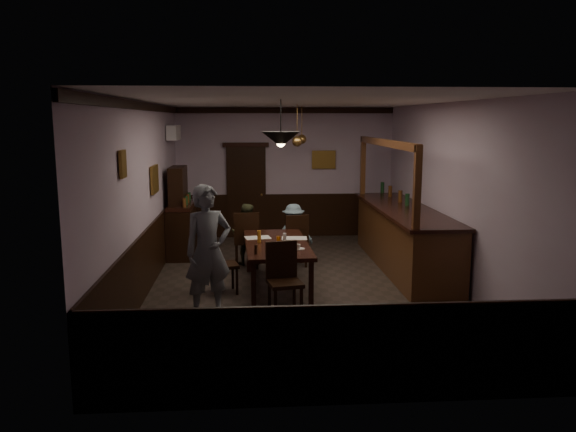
{
  "coord_description": "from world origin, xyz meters",
  "views": [
    {
      "loc": [
        -0.84,
        -8.97,
        2.71
      ],
      "look_at": [
        -0.2,
        0.1,
        1.15
      ],
      "focal_mm": 35.0,
      "sensor_mm": 36.0,
      "label": 1
    }
  ],
  "objects": [
    {
      "name": "pendant_brass_far",
      "position": [
        0.3,
        3.06,
        2.3
      ],
      "size": [
        0.2,
        0.2,
        0.81
      ],
      "color": "#BF8C3F",
      "rests_on": "ground"
    },
    {
      "name": "picture_back",
      "position": [
        0.9,
        3.96,
        1.8
      ],
      "size": [
        0.55,
        0.04,
        0.42
      ],
      "color": "olive",
      "rests_on": "ground"
    },
    {
      "name": "person_seated_right",
      "position": [
        -0.0,
        1.46,
        0.57
      ],
      "size": [
        0.74,
        0.43,
        1.14
      ],
      "primitive_type": "imported",
      "rotation": [
        0.0,
        0.0,
        3.13
      ],
      "color": "slate",
      "rests_on": "ground"
    },
    {
      "name": "soda_can",
      "position": [
        -0.38,
        -0.17,
        0.81
      ],
      "size": [
        0.07,
        0.07,
        0.12
      ],
      "primitive_type": "cylinder",
      "color": "orange",
      "rests_on": "dining_table"
    },
    {
      "name": "pepper_mill",
      "position": [
        -0.75,
        -0.88,
        0.82
      ],
      "size": [
        0.04,
        0.04,
        0.14
      ],
      "primitive_type": "cylinder",
      "color": "black",
      "rests_on": "dining_table"
    },
    {
      "name": "chair_near",
      "position": [
        -0.37,
        -1.42,
        0.57
      ],
      "size": [
        0.53,
        0.53,
        1.04
      ],
      "rotation": [
        0.0,
        0.0,
        0.19
      ],
      "color": "black",
      "rests_on": "ground"
    },
    {
      "name": "coffee_cup",
      "position": [
        -0.1,
        -0.63,
        0.8
      ],
      "size": [
        0.08,
        0.08,
        0.07
      ],
      "primitive_type": "imported",
      "rotation": [
        0.0,
        0.0,
        0.03
      ],
      "color": "white",
      "rests_on": "saucer"
    },
    {
      "name": "newspaper_right",
      "position": [
        -0.09,
        0.2,
        0.75
      ],
      "size": [
        0.44,
        0.33,
        0.01
      ],
      "primitive_type": "cube",
      "rotation": [
        0.0,
        0.0,
        -0.07
      ],
      "color": "silver",
      "rests_on": "dining_table"
    },
    {
      "name": "ac_unit",
      "position": [
        -2.38,
        2.9,
        2.45
      ],
      "size": [
        0.2,
        0.85,
        0.3
      ],
      "color": "white",
      "rests_on": "ground"
    },
    {
      "name": "person_standing",
      "position": [
        -1.41,
        -1.39,
        0.92
      ],
      "size": [
        0.8,
        0.69,
        1.85
      ],
      "primitive_type": "imported",
      "rotation": [
        0.0,
        0.0,
        0.45
      ],
      "color": "slate",
      "rests_on": "ground"
    },
    {
      "name": "picture_left_small",
      "position": [
        -2.46,
        -1.6,
        2.15
      ],
      "size": [
        0.04,
        0.28,
        0.36
      ],
      "color": "olive",
      "rests_on": "ground"
    },
    {
      "name": "room",
      "position": [
        0.0,
        0.0,
        1.5
      ],
      "size": [
        5.01,
        8.01,
        3.01
      ],
      "color": "#2D2621",
      "rests_on": "ground"
    },
    {
      "name": "napkin",
      "position": [
        -0.46,
        -0.33,
        0.75
      ],
      "size": [
        0.15,
        0.15,
        0.0
      ],
      "primitive_type": "cube",
      "rotation": [
        0.0,
        0.0,
        0.03
      ],
      "color": "#F8C15B",
      "rests_on": "dining_table"
    },
    {
      "name": "sideboard",
      "position": [
        -2.21,
        2.28,
        0.72
      ],
      "size": [
        0.48,
        1.36,
        1.79
      ],
      "color": "black",
      "rests_on": "ground"
    },
    {
      "name": "dining_table",
      "position": [
        -0.4,
        -0.1,
        0.69
      ],
      "size": [
        1.07,
        2.23,
        0.75
      ],
      "rotation": [
        0.0,
        0.0,
        0.03
      ],
      "color": "black",
      "rests_on": "ground"
    },
    {
      "name": "chair_side",
      "position": [
        -1.32,
        -0.35,
        0.53
      ],
      "size": [
        0.5,
        0.5,
        0.97
      ],
      "rotation": [
        0.0,
        0.0,
        1.79
      ],
      "color": "black",
      "rests_on": "ground"
    },
    {
      "name": "picture_left_large",
      "position": [
        -2.46,
        0.8,
        1.7
      ],
      "size": [
        0.04,
        0.62,
        0.48
      ],
      "color": "olive",
      "rests_on": "ground"
    },
    {
      "name": "saucer",
      "position": [
        -0.07,
        -0.6,
        0.76
      ],
      "size": [
        0.15,
        0.15,
        0.01
      ],
      "primitive_type": "cylinder",
      "color": "white",
      "rests_on": "dining_table"
    },
    {
      "name": "beer_glass",
      "position": [
        -0.68,
        -0.1,
        0.85
      ],
      "size": [
        0.06,
        0.06,
        0.2
      ],
      "primitive_type": "cylinder",
      "color": "#BF721E",
      "rests_on": "dining_table"
    },
    {
      "name": "pastry_ring_a",
      "position": [
        -0.51,
        -0.66,
        0.79
      ],
      "size": [
        0.13,
        0.13,
        0.04
      ],
      "primitive_type": "torus",
      "color": "#C68C47",
      "rests_on": "pastry_plate"
    },
    {
      "name": "bar_counter",
      "position": [
        1.99,
        0.98,
        0.6
      ],
      "size": [
        0.98,
        4.22,
        2.37
      ],
      "color": "#4E2414",
      "rests_on": "ground"
    },
    {
      "name": "pastry_ring_b",
      "position": [
        -0.42,
        -0.67,
        0.79
      ],
      "size": [
        0.13,
        0.13,
        0.04
      ],
      "primitive_type": "torus",
      "color": "#C68C47",
      "rests_on": "pastry_plate"
    },
    {
      "name": "chair_far_left",
      "position": [
        -0.89,
        1.14,
        0.58
      ],
      "size": [
        0.48,
        0.48,
        1.06
      ],
      "rotation": [
        0.0,
        0.0,
        3.18
      ],
      "color": "black",
      "rests_on": "ground"
    },
    {
      "name": "person_seated_left",
      "position": [
        -0.9,
        1.43,
        0.58
      ],
      "size": [
        0.63,
        0.53,
        1.16
      ],
      "primitive_type": "imported",
      "rotation": [
        0.0,
        0.0,
        2.97
      ],
      "color": "#3D4127",
      "rests_on": "ground"
    },
    {
      "name": "water_glass",
      "position": [
        -0.27,
        -0.09,
        0.82
      ],
      "size": [
        0.06,
        0.06,
        0.15
      ],
      "primitive_type": "cylinder",
      "color": "silver",
      "rests_on": "dining_table"
    },
    {
      "name": "door_back",
      "position": [
        -0.9,
        3.95,
        1.05
      ],
      "size": [
        0.9,
        0.06,
        2.1
      ],
      "primitive_type": "cube",
      "color": "black",
      "rests_on": "ground"
    },
    {
      "name": "pendant_brass_mid",
      "position": [
        0.1,
        1.9,
        2.3
      ],
      "size": [
        0.2,
        0.2,
        0.81
      ],
      "color": "#BF8C3F",
      "rests_on": "ground"
    },
    {
      "name": "pendant_iron",
      "position": [
        -0.38,
        -0.9,
        2.44
      ],
      "size": [
        0.56,
        0.56,
        0.67
      ],
      "color": "black",
      "rests_on": "ground"
    },
    {
      "name": "pastry_plate",
      "position": [
        -0.43,
        -0.63,
        0.76
      ],
      "size": [
        0.22,
        0.22,
        0.01
      ],
      "primitive_type": "cylinder",
      "color": "white",
      "rests_on": "dining_table"
    },
    {
      "name": "chair_far_right",
      "position": [
        0.02,
        1.18,
        0.54
      ],
      "size": [
        0.5,
        0.5,
        0.99
      ],
      "rotation": [
        0.0,
        0.0,
        3.31
      ],
      "color": "black",
      "rests_on": "ground"
    },
    {
      "name": "newspaper_left",
      "position": [
        -0.7,
        0.28,
        0.75
      ],
      "size": [
        0.47,
        0.37,
        0.01
      ],
      "primitive_type": "cube",
      "rotation": [
        0.0,
        0.0,
        0.17
      ],
      "color": "silver",
      "rests_on": "dining_table"
    }
  ]
}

